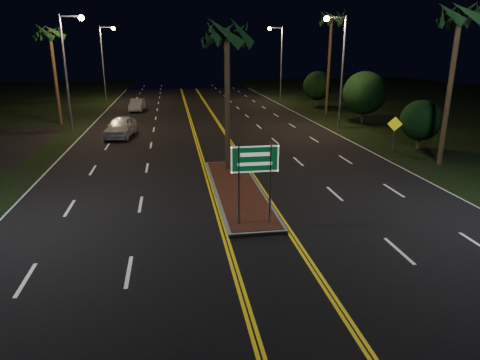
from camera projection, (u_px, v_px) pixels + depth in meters
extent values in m
plane|color=black|center=(270.00, 261.00, 13.91)|extent=(120.00, 120.00, 0.00)
cube|color=gray|center=(238.00, 190.00, 20.49)|extent=(2.25, 10.25, 0.15)
cube|color=#592819|center=(238.00, 189.00, 20.46)|extent=(2.00, 10.00, 0.02)
cylinder|color=gray|center=(239.00, 184.00, 15.94)|extent=(0.08, 0.08, 3.20)
cylinder|color=gray|center=(270.00, 183.00, 16.12)|extent=(0.08, 0.08, 3.20)
cube|color=#07471E|center=(255.00, 159.00, 15.74)|extent=(1.80, 0.04, 1.00)
cube|color=white|center=(255.00, 159.00, 15.72)|extent=(1.80, 0.01, 1.00)
cylinder|color=gray|center=(66.00, 75.00, 33.52)|extent=(0.18, 0.18, 9.00)
cube|color=gray|center=(70.00, 16.00, 32.34)|extent=(1.60, 0.12, 0.12)
sphere|color=#F7B66F|center=(81.00, 18.00, 32.49)|extent=(0.44, 0.44, 0.44)
cylinder|color=gray|center=(103.00, 65.00, 52.37)|extent=(0.18, 0.18, 9.00)
cube|color=gray|center=(106.00, 27.00, 51.19)|extent=(1.60, 0.12, 0.12)
sphere|color=#F7B66F|center=(113.00, 28.00, 51.34)|extent=(0.44, 0.44, 0.44)
cylinder|color=gray|center=(342.00, 74.00, 34.96)|extent=(0.18, 0.18, 9.00)
cube|color=gray|center=(336.00, 17.00, 33.54)|extent=(1.60, 0.12, 0.12)
sphere|color=#F7B66F|center=(327.00, 19.00, 33.45)|extent=(0.44, 0.44, 0.44)
cylinder|color=gray|center=(281.00, 64.00, 53.81)|extent=(0.18, 0.18, 9.00)
cube|color=gray|center=(276.00, 28.00, 52.39)|extent=(1.60, 0.12, 0.12)
sphere|color=#F7B66F|center=(270.00, 29.00, 52.29)|extent=(0.44, 0.44, 0.44)
cylinder|color=#382819|center=(227.00, 104.00, 22.69)|extent=(0.28, 0.28, 7.50)
cylinder|color=#382819|center=(55.00, 79.00, 37.17)|extent=(0.28, 0.28, 8.00)
cylinder|color=#382819|center=(449.00, 92.00, 23.95)|extent=(0.28, 0.28, 8.50)
cylinder|color=#382819|center=(329.00, 67.00, 42.69)|extent=(0.28, 0.28, 9.50)
cylinder|color=#382819|center=(418.00, 142.00, 29.01)|extent=(0.24, 0.24, 0.90)
sphere|color=black|center=(421.00, 120.00, 28.56)|extent=(2.70, 2.70, 2.70)
cylinder|color=#382819|center=(362.00, 117.00, 38.45)|extent=(0.24, 0.24, 1.26)
sphere|color=black|center=(364.00, 93.00, 37.83)|extent=(3.78, 3.78, 3.78)
cylinder|color=#382819|center=(317.00, 101.00, 49.76)|extent=(0.24, 0.24, 1.08)
sphere|color=black|center=(317.00, 86.00, 49.22)|extent=(3.24, 3.24, 3.24)
imported|color=silver|center=(120.00, 125.00, 32.76)|extent=(3.08, 5.65, 1.79)
imported|color=silver|center=(137.00, 104.00, 46.17)|extent=(2.19, 4.53, 1.47)
cylinder|color=gray|center=(393.00, 136.00, 28.29)|extent=(0.07, 0.07, 1.99)
cube|color=yellow|center=(395.00, 124.00, 28.03)|extent=(0.91, 0.36, 0.96)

